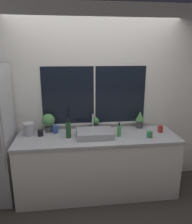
# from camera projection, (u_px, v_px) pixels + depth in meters

# --- Properties ---
(ground_plane) EXTENTS (14.00, 14.00, 0.00)m
(ground_plane) POSITION_uv_depth(u_px,v_px,m) (101.00, 206.00, 2.97)
(ground_plane) COLOR #38332D
(wall_back) EXTENTS (8.00, 0.09, 2.70)m
(wall_back) POSITION_uv_depth(u_px,v_px,m) (94.00, 98.00, 3.33)
(wall_back) COLOR silver
(wall_back) RESTS_ON ground_plane
(counter) EXTENTS (2.26, 0.70, 0.88)m
(counter) POSITION_uv_depth(u_px,v_px,m) (98.00, 164.00, 3.18)
(counter) COLOR white
(counter) RESTS_ON ground_plane
(sink) EXTENTS (0.50, 0.42, 0.26)m
(sink) POSITION_uv_depth(u_px,v_px,m) (95.00, 133.00, 3.03)
(sink) COLOR #ADADB2
(sink) RESTS_ON counter
(potted_plant_left) EXTENTS (0.19, 0.19, 0.27)m
(potted_plant_left) POSITION_uv_depth(u_px,v_px,m) (48.00, 121.00, 3.20)
(potted_plant_left) COLOR #4C4C51
(potted_plant_left) RESTS_ON counter
(potted_plant_center) EXTENTS (0.11, 0.11, 0.19)m
(potted_plant_center) POSITION_uv_depth(u_px,v_px,m) (95.00, 124.00, 3.29)
(potted_plant_center) COLOR #4C4C51
(potted_plant_center) RESTS_ON counter
(potted_plant_right) EXTENTS (0.13, 0.13, 0.26)m
(potted_plant_right) POSITION_uv_depth(u_px,v_px,m) (140.00, 119.00, 3.36)
(potted_plant_right) COLOR #4C4C51
(potted_plant_right) RESTS_ON counter
(soap_bottle) EXTENTS (0.05, 0.05, 0.20)m
(soap_bottle) POSITION_uv_depth(u_px,v_px,m) (119.00, 131.00, 3.03)
(soap_bottle) COLOR #519E5B
(soap_bottle) RESTS_ON counter
(bottle_tall) EXTENTS (0.07, 0.07, 0.27)m
(bottle_tall) POSITION_uv_depth(u_px,v_px,m) (68.00, 130.00, 2.97)
(bottle_tall) COLOR #235128
(bottle_tall) RESTS_ON counter
(mug_green) EXTENTS (0.08, 0.08, 0.09)m
(mug_green) POSITION_uv_depth(u_px,v_px,m) (150.00, 134.00, 3.00)
(mug_green) COLOR #38844C
(mug_green) RESTS_ON counter
(mug_black) EXTENTS (0.07, 0.07, 0.09)m
(mug_black) POSITION_uv_depth(u_px,v_px,m) (40.00, 133.00, 3.06)
(mug_black) COLOR black
(mug_black) RESTS_ON counter
(mug_blue) EXTENTS (0.08, 0.08, 0.10)m
(mug_blue) POSITION_uv_depth(u_px,v_px,m) (55.00, 129.00, 3.17)
(mug_blue) COLOR #3351AD
(mug_blue) RESTS_ON counter
(mug_red) EXTENTS (0.07, 0.07, 0.09)m
(mug_red) POSITION_uv_depth(u_px,v_px,m) (160.00, 129.00, 3.21)
(mug_red) COLOR #B72D28
(mug_red) RESTS_ON counter
(kettle) EXTENTS (0.16, 0.16, 0.20)m
(kettle) POSITION_uv_depth(u_px,v_px,m) (29.00, 129.00, 3.08)
(kettle) COLOR #B2B2B7
(kettle) RESTS_ON counter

